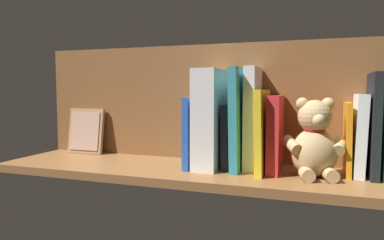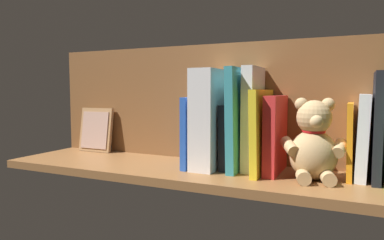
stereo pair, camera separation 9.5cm
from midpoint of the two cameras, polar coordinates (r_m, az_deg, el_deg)
name	(u,v)px [view 2 (the right image)]	position (r cm, az deg, el deg)	size (l,w,h in cm)	color
ground_plane	(192,171)	(96.93, 2.83, -8.28)	(108.68, 29.44, 2.20)	brown
shelf_back_panel	(210,103)	(106.17, 5.42, 2.82)	(108.68, 1.50, 34.44)	brown
book_1	(377,127)	(92.83, 30.39, -0.98)	(1.87, 13.46, 25.00)	black
book_2	(363,137)	(93.50, 28.50, -2.44)	(2.47, 12.16, 19.92)	silver
book_3	(350,141)	(93.31, 26.88, -3.02)	(1.25, 12.53, 17.87)	orange
teddy_bear	(314,144)	(88.39, 22.01, -3.60)	(15.07, 13.96, 19.10)	tan
book_4	(276,134)	(92.47, 16.24, -2.26)	(2.96, 16.04, 19.50)	red
book_5	(262,131)	(91.73, 14.20, -1.80)	(1.82, 18.45, 21.00)	yellow
book_6	(253,118)	(94.61, 12.69, 0.23)	(2.87, 13.25, 26.95)	silver
book_7	(239,119)	(93.68, 10.51, 0.12)	(2.14, 16.75, 26.61)	teal
book_8	(231,136)	(96.21, 9.07, -2.62)	(1.91, 14.02, 17.00)	black
dictionary_thick_white	(212,119)	(95.55, 6.03, 0.19)	(6.28, 17.25, 26.38)	white
book_9	(196,131)	(97.73, 3.43, -1.86)	(1.67, 17.04, 19.02)	blue
picture_frame_leaning	(96,130)	(123.92, -13.17, -1.58)	(12.78, 3.66, 14.96)	#A87A4C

